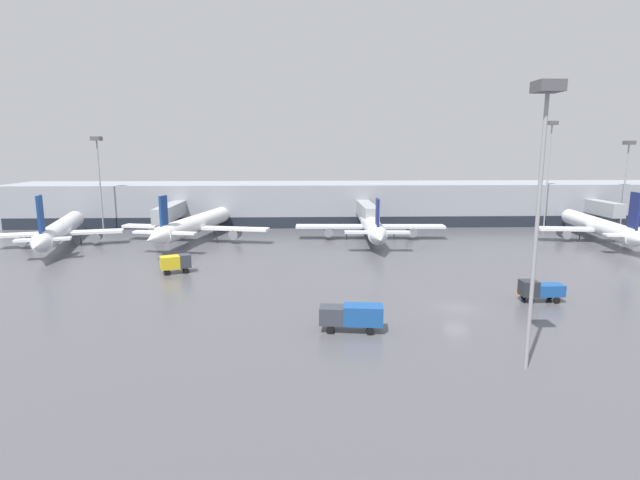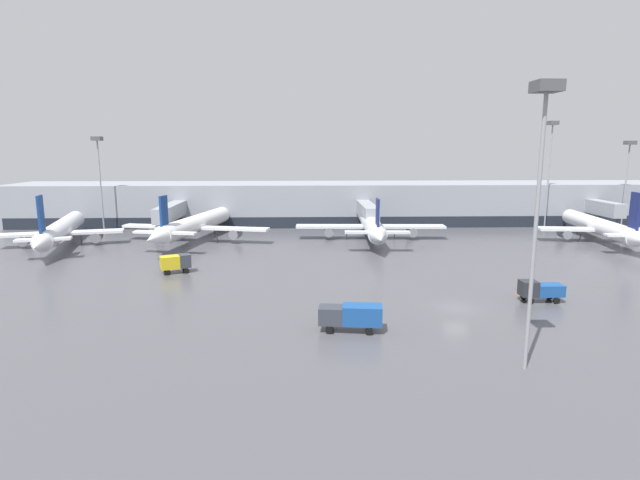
% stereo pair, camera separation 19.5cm
% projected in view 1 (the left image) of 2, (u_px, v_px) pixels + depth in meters
% --- Properties ---
extents(ground_plane, '(320.00, 320.00, 0.00)m').
position_uv_depth(ground_plane, '(457.00, 308.00, 52.83)').
color(ground_plane, '#4C4C51').
extents(terminal_building, '(160.00, 31.94, 9.00)m').
position_uv_depth(terminal_building, '(374.00, 203.00, 112.74)').
color(terminal_building, gray).
rests_on(terminal_building, ground_plane).
extents(parked_jet_0, '(27.63, 35.90, 8.75)m').
position_uv_depth(parked_jet_0, '(370.00, 224.00, 92.29)').
color(parked_jet_0, silver).
rests_on(parked_jet_0, ground_plane).
extents(parked_jet_1, '(20.37, 34.33, 9.81)m').
position_uv_depth(parked_jet_1, '(60.00, 230.00, 85.70)').
color(parked_jet_1, silver).
rests_on(parked_jet_1, ground_plane).
extents(parked_jet_2, '(27.22, 33.74, 9.38)m').
position_uv_depth(parked_jet_2, '(194.00, 225.00, 89.60)').
color(parked_jet_2, white).
rests_on(parked_jet_2, ground_plane).
extents(parked_jet_3, '(21.45, 33.57, 9.90)m').
position_uv_depth(parked_jet_3, '(599.00, 227.00, 89.78)').
color(parked_jet_3, silver).
rests_on(parked_jet_3, ground_plane).
extents(service_truck_0, '(4.27, 3.15, 2.48)m').
position_uv_depth(service_truck_0, '(176.00, 262.00, 67.24)').
color(service_truck_0, gold).
rests_on(service_truck_0, ground_plane).
extents(service_truck_1, '(6.00, 2.61, 2.49)m').
position_uv_depth(service_truck_1, '(352.00, 315.00, 45.85)').
color(service_truck_1, '#19478C').
rests_on(service_truck_1, ground_plane).
extents(service_truck_2, '(4.65, 1.90, 2.38)m').
position_uv_depth(service_truck_2, '(540.00, 289.00, 54.77)').
color(service_truck_2, '#19478C').
rests_on(service_truck_2, ground_plane).
extents(traffic_cone_1, '(0.42, 0.42, 0.56)m').
position_uv_depth(traffic_cone_1, '(518.00, 291.00, 58.14)').
color(traffic_cone_1, orange).
rests_on(traffic_cone_1, ground_plane).
extents(apron_light_mast_1, '(1.80, 1.80, 22.12)m').
position_uv_depth(apron_light_mast_1, '(550.00, 146.00, 102.06)').
color(apron_light_mast_1, gray).
rests_on(apron_light_mast_1, ground_plane).
extents(apron_light_mast_2, '(1.80, 1.80, 21.26)m').
position_uv_depth(apron_light_mast_2, '(543.00, 151.00, 35.30)').
color(apron_light_mast_2, gray).
rests_on(apron_light_mast_2, ground_plane).
extents(apron_light_mast_3, '(1.80, 1.80, 18.18)m').
position_uv_depth(apron_light_mast_3, '(627.00, 160.00, 102.26)').
color(apron_light_mast_3, gray).
rests_on(apron_light_mast_3, ground_plane).
extents(apron_light_mast_5, '(1.80, 1.80, 18.93)m').
position_uv_depth(apron_light_mast_5, '(98.00, 157.00, 98.43)').
color(apron_light_mast_5, gray).
rests_on(apron_light_mast_5, ground_plane).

